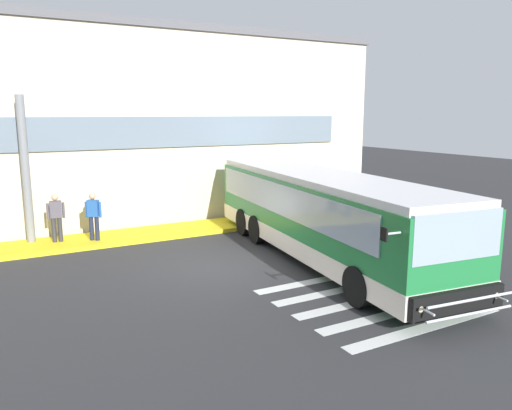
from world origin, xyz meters
TOP-DOWN VIEW (x-y plane):
  - ground_plane at (0.00, 0.00)m, footprint 80.00×90.00m
  - bay_paint_stripes at (2.00, -4.20)m, footprint 4.40×3.96m
  - terminal_building at (-0.69, 11.61)m, footprint 22.76×13.80m
  - boarding_curb at (0.00, 4.80)m, footprint 24.96×2.00m
  - entry_support_column at (-4.79, 5.40)m, footprint 0.28×0.28m
  - bus_main_foreground at (3.10, -0.70)m, footprint 4.29×12.00m
  - passenger_near_column at (-3.99, 4.96)m, footprint 0.59×0.39m
  - passenger_by_doorway at (-2.83, 4.52)m, footprint 0.50×0.40m

SIDE VIEW (x-z plane):
  - ground_plane at x=0.00m, z-range -0.02..0.00m
  - bay_paint_stripes at x=2.00m, z-range 0.00..0.01m
  - boarding_curb at x=0.00m, z-range 0.00..0.15m
  - passenger_by_doorway at x=-2.83m, z-range 0.24..1.92m
  - passenger_near_column at x=-3.99m, z-range 0.28..1.95m
  - bus_main_foreground at x=3.10m, z-range -0.01..2.69m
  - entry_support_column at x=-4.79m, z-range 0.15..5.14m
  - terminal_building at x=-0.69m, z-range -0.01..8.01m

